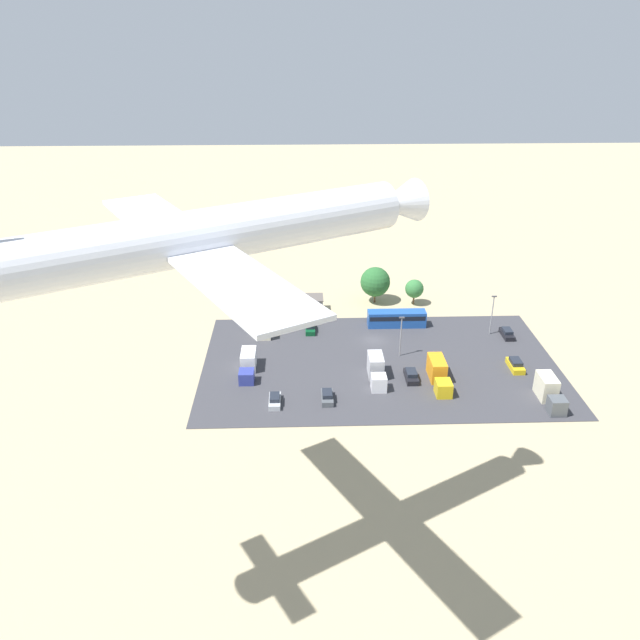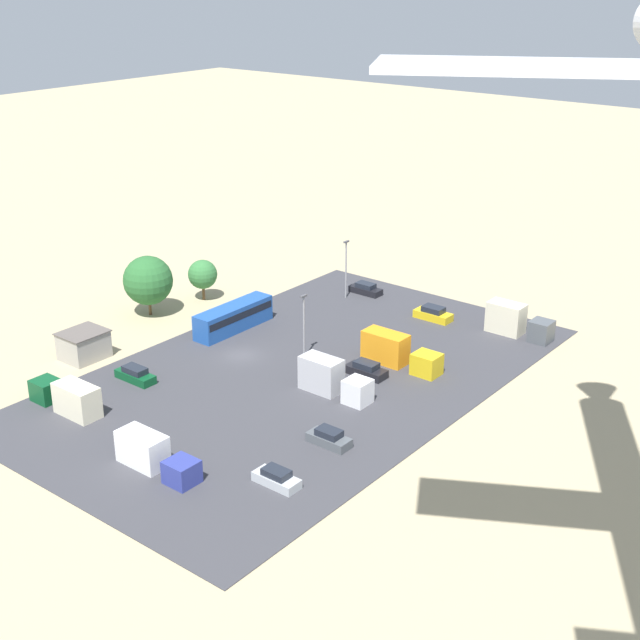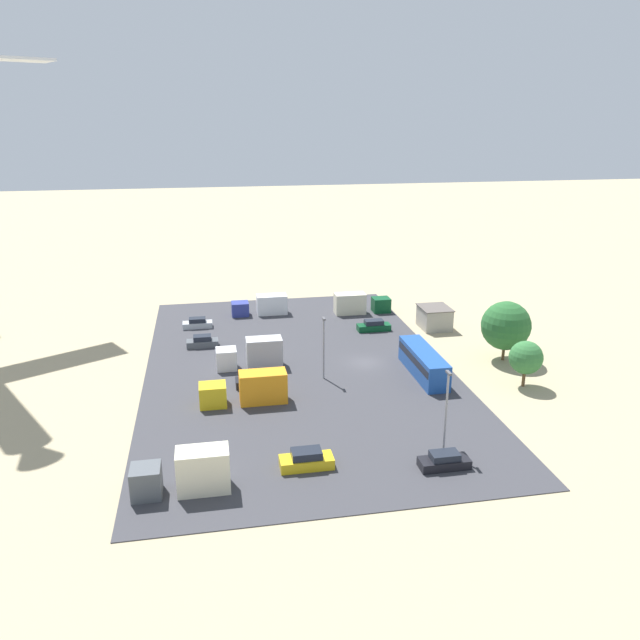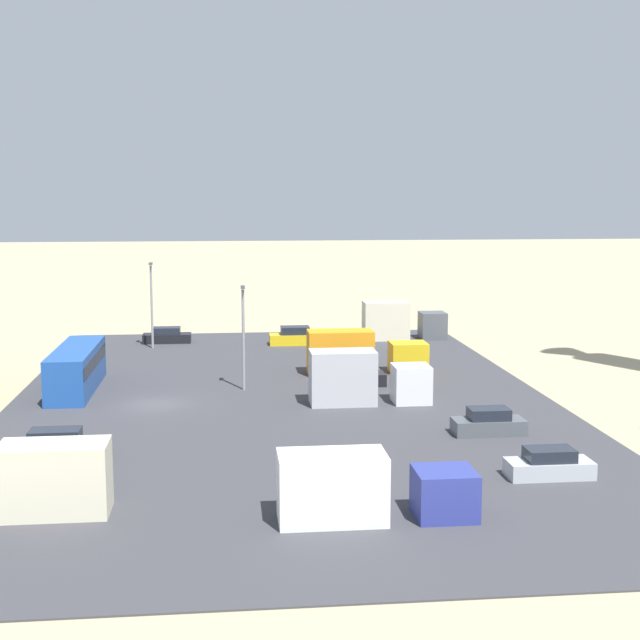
# 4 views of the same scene
# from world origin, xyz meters

# --- Properties ---
(ground_plane) EXTENTS (400.00, 400.00, 0.00)m
(ground_plane) POSITION_xyz_m (0.00, 0.00, 0.00)
(ground_plane) COLOR tan
(parking_lot_surface) EXTENTS (58.95, 35.64, 0.08)m
(parking_lot_surface) POSITION_xyz_m (0.00, 8.34, 0.04)
(parking_lot_surface) COLOR #38383D
(parking_lot_surface) RESTS_ON ground
(shed_building) EXTENTS (4.77, 4.15, 3.10)m
(shed_building) POSITION_xyz_m (11.09, -12.95, 1.56)
(shed_building) COLOR #9E998E
(shed_building) RESTS_ON ground
(bus) EXTENTS (10.82, 2.63, 3.01)m
(bus) POSITION_xyz_m (-4.80, -5.70, 1.70)
(bus) COLOR #1E4C9E
(bus) RESTS_ON ground
(parked_car_0) EXTENTS (1.73, 4.62, 1.52)m
(parked_car_0) POSITION_xyz_m (11.44, -4.18, 0.71)
(parked_car_0) COLOR #0C4723
(parked_car_0) RESTS_ON ground
(parked_car_1) EXTENTS (1.72, 4.13, 1.43)m
(parked_car_1) POSITION_xyz_m (17.17, 20.14, 0.68)
(parked_car_1) COLOR #ADB2B7
(parked_car_1) RESTS_ON ground
(parked_car_2) EXTENTS (1.75, 4.07, 1.51)m
(parked_car_2) POSITION_xyz_m (9.29, 19.49, 0.71)
(parked_car_2) COLOR #4C5156
(parked_car_2) RESTS_ON ground
(parked_car_3) EXTENTS (1.76, 4.36, 1.42)m
(parked_car_3) POSITION_xyz_m (-24.30, -0.74, 0.67)
(parked_car_3) COLOR black
(parked_car_3) RESTS_ON ground
(parked_car_4) EXTENTS (1.93, 4.61, 1.63)m
(parked_car_4) POSITION_xyz_m (-22.12, 10.87, 0.76)
(parked_car_4) COLOR gold
(parked_car_4) RESTS_ON ground
(parked_car_5) EXTENTS (1.87, 4.41, 1.53)m
(parked_car_5) POSITION_xyz_m (-4.39, 13.73, 0.72)
(parked_car_5) COLOR black
(parked_car_5) RESTS_ON ground
(parked_truck_0) EXTENTS (2.38, 8.33, 2.91)m
(parked_truck_0) POSITION_xyz_m (21.82, 10.37, 1.41)
(parked_truck_0) COLOR navy
(parked_truck_0) RESTS_ON ground
(parked_truck_1) EXTENTS (2.34, 7.85, 3.52)m
(parked_truck_1) POSITION_xyz_m (1.19, 13.45, 1.69)
(parked_truck_1) COLOR silver
(parked_truck_1) RESTS_ON ground
(parked_truck_2) EXTENTS (2.36, 8.51, 3.11)m
(parked_truck_2) POSITION_xyz_m (19.78, -4.05, 1.50)
(parked_truck_2) COLOR #0C4723
(parked_truck_2) RESTS_ON ground
(parked_truck_3) EXTENTS (2.38, 7.75, 3.58)m
(parked_truck_3) POSITION_xyz_m (-23.95, 20.81, 1.72)
(parked_truck_3) COLOR #4C5156
(parked_truck_3) RESTS_ON ground
(parked_truck_4) EXTENTS (2.38, 9.08, 3.32)m
(parked_truck_4) POSITION_xyz_m (-8.51, 14.74, 1.60)
(parked_truck_4) COLOR gold
(parked_truck_4) RESTS_ON ground
(tree_near_shed) EXTENTS (6.01, 6.01, 7.46)m
(tree_near_shed) POSITION_xyz_m (-1.97, -17.09, 4.45)
(tree_near_shed) COLOR brown
(tree_near_shed) RESTS_ON ground
(tree_apron_mid) EXTENTS (3.72, 3.72, 5.28)m
(tree_apron_mid) POSITION_xyz_m (-9.73, -15.72, 3.41)
(tree_apron_mid) COLOR brown
(tree_apron_mid) RESTS_ON ground
(light_pole_lot_centre) EXTENTS (0.90, 0.28, 7.60)m
(light_pole_lot_centre) POSITION_xyz_m (-21.43, -1.81, 4.30)
(light_pole_lot_centre) COLOR gray
(light_pole_lot_centre) RESTS_ON ground
(light_pole_lot_edge) EXTENTS (0.90, 0.28, 7.31)m
(light_pole_lot_edge) POSITION_xyz_m (-3.72, 5.87, 4.15)
(light_pole_lot_edge) COLOR gray
(light_pole_lot_edge) RESTS_ON ground
(airplane) EXTENTS (38.13, 31.87, 9.83)m
(airplane) POSITION_xyz_m (20.12, 51.90, 36.58)
(airplane) COLOR silver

